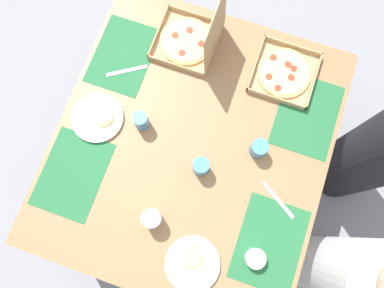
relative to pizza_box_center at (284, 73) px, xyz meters
name	(u,v)px	position (x,y,z in m)	size (l,w,h in m)	color
ground_plane	(192,171)	(0.45, -0.29, -0.77)	(6.00, 6.00, 0.00)	gray
dining_table	(192,149)	(0.45, -0.29, -0.12)	(1.30, 1.18, 0.75)	#3F3328
placemat_near_left	(123,55)	(0.15, -0.73, -0.01)	(0.36, 0.26, 0.00)	#236638
placemat_near_right	(73,174)	(0.74, -0.73, -0.01)	(0.36, 0.26, 0.00)	#236638
placemat_far_left	(307,115)	(0.15, 0.15, -0.01)	(0.36, 0.26, 0.00)	#236638
placemat_far_right	(270,244)	(0.74, 0.15, -0.01)	(0.36, 0.26, 0.00)	#236638
pizza_box_center	(284,73)	(0.00, 0.00, 0.00)	(0.28, 0.28, 0.04)	tan
pizza_box_corner_left	(192,39)	(0.00, -0.44, 0.04)	(0.28, 0.28, 0.31)	tan
plate_far_left	(98,118)	(0.47, -0.72, 0.00)	(0.23, 0.23, 0.03)	white
plate_near_left	(192,263)	(0.92, -0.12, 0.00)	(0.22, 0.22, 0.03)	white
cup_spare	(141,121)	(0.43, -0.52, 0.04)	(0.07, 0.07, 0.10)	teal
cup_clear_left	(259,149)	(0.38, -0.01, 0.03)	(0.07, 0.07, 0.09)	teal
cup_clear_right	(201,167)	(0.54, -0.22, 0.03)	(0.07, 0.07, 0.09)	teal
cup_red	(152,219)	(0.80, -0.33, 0.04)	(0.08, 0.08, 0.10)	silver
condiment_bowl	(255,258)	(0.82, 0.11, 0.01)	(0.08, 0.08, 0.04)	white
fork_by_near_left	(278,200)	(0.56, 0.14, -0.01)	(0.19, 0.02, 0.01)	#B7B7BC
fork_by_far_left	(127,71)	(0.22, -0.68, -0.01)	(0.19, 0.02, 0.01)	#B7B7BC
diner_left_seat	(376,154)	(0.15, 0.56, -0.21)	(0.32, 0.32, 1.23)	black
diner_right_seat	(343,272)	(0.74, 0.56, -0.26)	(0.32, 0.32, 1.14)	white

